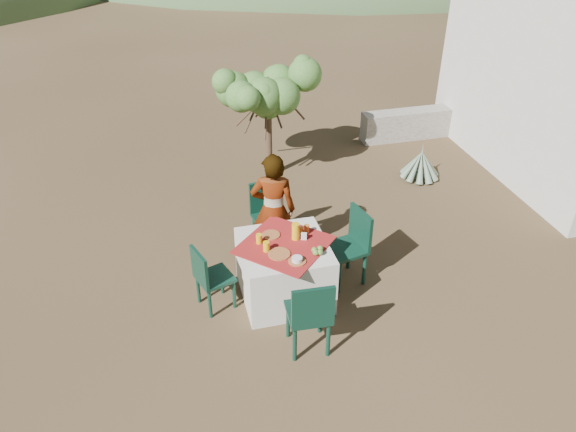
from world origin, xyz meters
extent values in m
plane|color=#372A19|center=(0.00, 0.00, 0.00)|extent=(160.00, 160.00, 0.00)
cube|color=silver|center=(-0.19, -0.47, 0.38)|extent=(1.02, 1.02, 0.75)
cube|color=maroon|center=(-0.19, -0.47, 0.76)|extent=(1.30, 1.30, 0.01)
cylinder|color=black|center=(-0.29, 0.34, 0.23)|extent=(0.05, 0.05, 0.47)
cylinder|color=black|center=(0.06, 0.39, 0.23)|extent=(0.05, 0.05, 0.47)
cylinder|color=black|center=(-0.33, 0.69, 0.23)|extent=(0.05, 0.05, 0.47)
cylinder|color=black|center=(0.02, 0.74, 0.23)|extent=(0.05, 0.05, 0.47)
cube|color=black|center=(-0.13, 0.54, 0.47)|extent=(0.49, 0.49, 0.04)
cube|color=black|center=(-0.16, 0.74, 0.72)|extent=(0.44, 0.10, 0.46)
cylinder|color=black|center=(0.04, -1.20, 0.24)|extent=(0.05, 0.05, 0.48)
cylinder|color=black|center=(-0.33, -1.18, 0.24)|extent=(0.05, 0.05, 0.48)
cylinder|color=black|center=(0.02, -1.56, 0.24)|extent=(0.05, 0.05, 0.48)
cylinder|color=black|center=(-0.35, -1.54, 0.24)|extent=(0.05, 0.05, 0.48)
cube|color=black|center=(-0.15, -1.37, 0.48)|extent=(0.48, 0.48, 0.04)
cube|color=black|center=(-0.17, -1.57, 0.74)|extent=(0.45, 0.07, 0.47)
cylinder|color=black|center=(-0.83, -0.55, 0.21)|extent=(0.04, 0.04, 0.42)
cylinder|color=black|center=(-0.93, -0.25, 0.21)|extent=(0.04, 0.04, 0.42)
cylinder|color=black|center=(-1.13, -0.65, 0.21)|extent=(0.04, 0.04, 0.42)
cylinder|color=black|center=(-1.23, -0.35, 0.21)|extent=(0.04, 0.04, 0.42)
cube|color=black|center=(-1.03, -0.45, 0.42)|extent=(0.49, 0.49, 0.04)
cube|color=black|center=(-1.20, -0.51, 0.64)|extent=(0.16, 0.38, 0.41)
cylinder|color=black|center=(0.39, -0.24, 0.24)|extent=(0.05, 0.05, 0.49)
cylinder|color=black|center=(0.47, -0.60, 0.24)|extent=(0.05, 0.05, 0.49)
cylinder|color=black|center=(0.75, -0.16, 0.24)|extent=(0.05, 0.05, 0.49)
cylinder|color=black|center=(0.83, -0.52, 0.24)|extent=(0.05, 0.05, 0.49)
cube|color=black|center=(0.61, -0.38, 0.49)|extent=(0.54, 0.54, 0.04)
cube|color=black|center=(0.81, -0.33, 0.75)|extent=(0.14, 0.45, 0.48)
imported|color=#8C6651|center=(-0.16, 0.25, 0.79)|extent=(0.66, 0.53, 1.58)
cylinder|color=#4B3625|center=(0.31, 2.58, 0.65)|extent=(0.11, 0.11, 1.31)
sphere|color=#346926|center=(0.31, 2.58, 1.31)|extent=(0.56, 0.56, 0.56)
sphere|color=#346926|center=(0.82, 2.58, 1.45)|extent=(0.52, 0.52, 0.52)
sphere|color=#346926|center=(-0.16, 2.67, 1.40)|extent=(0.49, 0.49, 0.49)
sphere|color=#346926|center=(0.40, 3.09, 1.50)|extent=(0.50, 0.50, 0.50)
sphere|color=#346926|center=(0.35, 2.11, 1.36)|extent=(0.45, 0.45, 0.45)
sphere|color=slate|center=(2.74, 1.87, 0.04)|extent=(0.22, 0.22, 0.22)
cone|color=slate|center=(2.74, 1.87, 0.32)|extent=(0.12, 0.12, 0.63)
cone|color=slate|center=(2.88, 1.86, 0.25)|extent=(0.38, 0.15, 0.53)
cone|color=slate|center=(2.86, 1.94, 0.25)|extent=(0.36, 0.26, 0.54)
cone|color=slate|center=(2.80, 2.00, 0.25)|extent=(0.24, 0.36, 0.54)
cone|color=slate|center=(2.71, 2.01, 0.25)|extent=(0.17, 0.38, 0.53)
cone|color=slate|center=(2.63, 1.97, 0.25)|extent=(0.32, 0.31, 0.55)
cone|color=slate|center=(2.60, 1.89, 0.25)|extent=(0.38, 0.15, 0.53)
cone|color=slate|center=(2.61, 1.81, 0.25)|extent=(0.36, 0.26, 0.54)
cone|color=slate|center=(2.68, 1.75, 0.25)|extent=(0.24, 0.36, 0.54)
cone|color=slate|center=(2.76, 1.74, 0.25)|extent=(0.17, 0.38, 0.53)
cone|color=slate|center=(2.84, 1.78, 0.25)|extent=(0.32, 0.31, 0.55)
cube|color=gray|center=(3.60, 3.40, 0.28)|extent=(2.60, 0.35, 0.55)
cylinder|color=brown|center=(-0.30, -0.25, 0.77)|extent=(0.22, 0.22, 0.01)
cylinder|color=brown|center=(-0.30, -0.65, 0.77)|extent=(0.26, 0.26, 0.01)
cylinder|color=#E3A80E|center=(-0.47, -0.37, 0.82)|extent=(0.07, 0.07, 0.12)
cylinder|color=#E3A80E|center=(-0.42, -0.54, 0.82)|extent=(0.08, 0.08, 0.12)
cylinder|color=#E3A80E|center=(-0.03, -0.39, 0.87)|extent=(0.09, 0.09, 0.21)
cylinder|color=brown|center=(-0.13, -0.83, 0.77)|extent=(0.20, 0.20, 0.01)
cylinder|color=silver|center=(-0.13, -0.83, 0.80)|extent=(0.12, 0.12, 0.04)
cylinder|color=#C56A22|center=(0.05, -0.31, 0.81)|extent=(0.06, 0.06, 0.09)
cylinder|color=#C56A22|center=(0.13, -0.30, 0.81)|extent=(0.07, 0.07, 0.10)
cube|color=silver|center=(0.06, -0.43, 0.81)|extent=(0.08, 0.06, 0.09)
sphere|color=#597D2D|center=(0.10, -0.71, 0.80)|extent=(0.07, 0.07, 0.07)
sphere|color=#597D2D|center=(0.17, -0.70, 0.80)|extent=(0.07, 0.07, 0.07)
sphere|color=#597D2D|center=(0.15, -0.76, 0.80)|extent=(0.07, 0.07, 0.07)
sphere|color=#597D2D|center=(0.10, -0.76, 0.80)|extent=(0.07, 0.07, 0.07)
camera|label=1|loc=(-1.47, -5.64, 4.59)|focal=35.00mm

